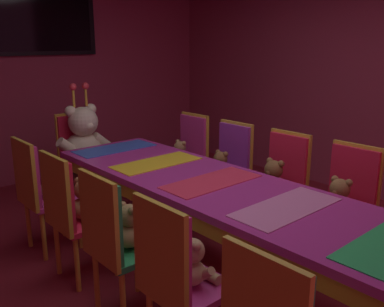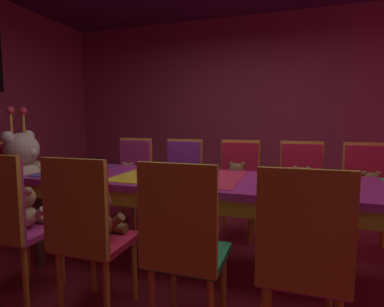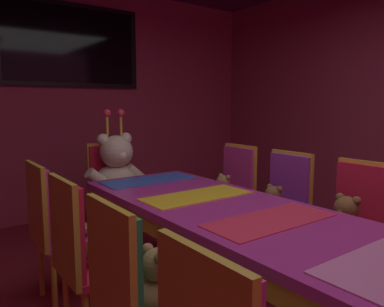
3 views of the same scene
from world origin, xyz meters
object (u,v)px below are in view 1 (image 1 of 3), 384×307
teddy_left_2 (131,228)px  chair_left_2 (111,233)px  teddy_left_3 (86,201)px  banquet_table (212,192)px  chair_left_3 (68,206)px  teddy_right_4 (180,154)px  chair_left_1 (172,270)px  chair_right_3 (230,162)px  chair_left_4 (36,185)px  wall_tv (30,14)px  chair_right_1 (349,195)px  throne_chair (78,148)px  teddy_left_1 (193,264)px  chair_right_2 (283,177)px  king_teddy_bear (85,139)px  teddy_left_4 (53,183)px  chair_right_4 (190,150)px  teddy_right_1 (339,200)px  teddy_right_3 (220,167)px  teddy_right_2 (273,180)px

teddy_left_2 → chair_left_2: bearing=-180.0°
teddy_left_3 → banquet_table: bearing=-40.7°
banquet_table → chair_left_3: bearing=144.5°
teddy_right_4 → chair_left_1: bearing=49.1°
teddy_left_3 → chair_right_3: size_ratio=0.34×
chair_left_4 → chair_left_2: bearing=-90.5°
wall_tv → chair_right_1: bearing=-76.9°
throne_chair → teddy_left_1: bearing=-14.6°
teddy_left_3 → chair_right_2: chair_right_2 is taller
teddy_left_1 → king_teddy_bear: king_teddy_bear is taller
chair_right_1 → teddy_right_4: chair_right_1 is taller
chair_right_3 → wall_tv: 3.01m
chair_right_2 → teddy_right_4: bearing=-83.5°
teddy_left_4 → chair_right_3: chair_right_3 is taller
chair_left_2 → teddy_left_3: chair_left_2 is taller
banquet_table → throne_chair: bearing=90.0°
chair_left_3 → chair_left_2: bearing=-90.3°
chair_left_3 → king_teddy_bear: king_teddy_bear is taller
teddy_left_1 → chair_right_4: chair_right_4 is taller
teddy_right_1 → king_teddy_bear: king_teddy_bear is taller
chair_right_1 → wall_tv: size_ratio=0.60×
teddy_right_1 → king_teddy_bear: 2.67m
chair_left_4 → teddy_right_4: size_ratio=3.52×
teddy_right_1 → teddy_right_3: 1.23m
throne_chair → teddy_left_2: bearing=-18.6°
teddy_left_4 → chair_right_3: size_ratio=0.31×
chair_right_2 → chair_right_1: bearing=90.3°
chair_left_2 → banquet_table: bearing=-0.4°
chair_right_3 → teddy_right_3: (-0.14, 0.00, -0.02)m
chair_left_4 → teddy_right_1: (1.57, -1.82, -0.01)m
chair_left_4 → chair_right_2: 2.09m
chair_left_1 → chair_left_2: same height
chair_right_2 → teddy_right_4: 1.25m
chair_right_1 → king_teddy_bear: (-0.87, 2.56, 0.14)m
chair_right_2 → chair_left_4: bearing=-35.2°
chair_left_3 → chair_left_4: size_ratio=1.00×
teddy_left_1 → teddy_left_3: bearing=90.1°
chair_left_1 → teddy_left_3: 1.19m
chair_left_4 → teddy_right_4: chair_left_4 is taller
chair_left_3 → chair_right_2: bearing=-19.7°
teddy_right_3 → teddy_right_1: bearing=90.6°
teddy_left_1 → chair_right_2: size_ratio=0.30×
chair_right_2 → chair_right_3: bearing=-88.9°
banquet_table → teddy_right_1: 0.95m
chair_left_4 → king_teddy_bear: size_ratio=1.14×
chair_left_3 → chair_right_2: size_ratio=1.00×
teddy_right_2 → wall_tv: size_ratio=0.20×
teddy_left_2 → throne_chair: throne_chair is taller
chair_left_2 → teddy_right_1: 1.70m
chair_left_3 → chair_left_4: bearing=89.3°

